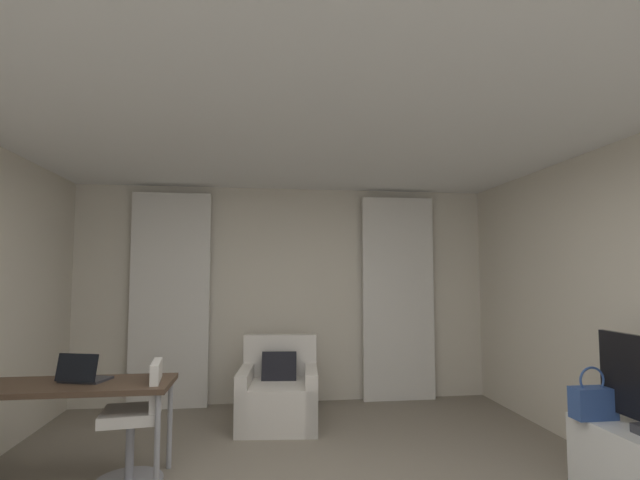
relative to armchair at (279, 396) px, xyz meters
name	(u,v)px	position (x,y,z in m)	size (l,w,h in m)	color
wall_window	(287,294)	(0.13, 0.88, 1.01)	(5.12, 0.06, 2.60)	beige
ceiling	(318,94)	(0.13, -2.15, 2.34)	(5.12, 6.12, 0.06)	white
curtain_left_panel	(170,299)	(-1.24, 0.75, 0.96)	(0.90, 0.06, 2.50)	silver
curtain_right_panel	(398,297)	(1.51, 0.75, 0.96)	(0.90, 0.06, 2.50)	silver
armchair	(279,396)	(0.00, 0.00, 0.00)	(0.86, 0.87, 0.87)	silver
desk	(70,392)	(-1.58, -1.19, 0.38)	(1.45, 0.57, 0.73)	#4C3828
desk_chair	(136,429)	(-1.10, -1.22, 0.10)	(0.48, 0.48, 0.88)	gray
laptop	(83,376)	(-1.51, -1.15, 0.49)	(0.38, 0.33, 0.22)	#2D2D33
handbag_primary	(593,402)	(2.18, -1.76, 0.33)	(0.30, 0.14, 0.37)	#335193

